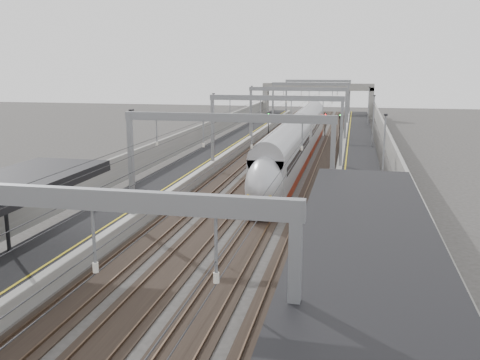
% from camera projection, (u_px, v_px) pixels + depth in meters
% --- Properties ---
extents(platform_left, '(4.00, 120.00, 1.00)m').
position_uv_depth(platform_left, '(205.00, 160.00, 56.98)').
color(platform_left, black).
rests_on(platform_left, ground).
extents(platform_right, '(4.00, 120.00, 1.00)m').
position_uv_depth(platform_right, '(358.00, 166.00, 53.71)').
color(platform_right, black).
rests_on(platform_right, ground).
extents(tracks, '(11.40, 140.00, 0.20)m').
position_uv_depth(tracks, '(279.00, 167.00, 55.44)').
color(tracks, black).
rests_on(tracks, ground).
extents(overhead_line, '(13.00, 140.00, 6.60)m').
position_uv_depth(overhead_line, '(288.00, 104.00, 60.48)').
color(overhead_line, gray).
rests_on(overhead_line, platform_left).
extents(canopy_right, '(4.40, 30.00, 4.24)m').
position_uv_depth(canopy_right, '(372.00, 296.00, 12.57)').
color(canopy_right, black).
rests_on(canopy_right, platform_right).
extents(overbridge, '(22.00, 2.20, 6.90)m').
position_uv_depth(overbridge, '(318.00, 91.00, 106.91)').
color(overbridge, slate).
rests_on(overbridge, ground).
extents(wall_left, '(0.30, 120.00, 3.20)m').
position_uv_depth(wall_left, '(176.00, 149.00, 57.40)').
color(wall_left, slate).
rests_on(wall_left, ground).
extents(wall_right, '(0.30, 120.00, 3.20)m').
position_uv_depth(wall_right, '(391.00, 156.00, 52.82)').
color(wall_right, slate).
rests_on(wall_right, ground).
extents(train, '(2.64, 48.13, 4.18)m').
position_uv_depth(train, '(296.00, 146.00, 56.68)').
color(train, maroon).
rests_on(train, ground).
extents(signal_green, '(0.32, 0.32, 3.48)m').
position_uv_depth(signal_green, '(269.00, 120.00, 80.36)').
color(signal_green, black).
rests_on(signal_green, ground).
extents(signal_red_near, '(0.32, 0.32, 3.48)m').
position_uv_depth(signal_red_near, '(325.00, 120.00, 79.78)').
color(signal_red_near, black).
rests_on(signal_red_near, ground).
extents(signal_red_far, '(0.32, 0.32, 3.48)m').
position_uv_depth(signal_red_far, '(340.00, 121.00, 78.50)').
color(signal_red_far, black).
rests_on(signal_red_far, ground).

